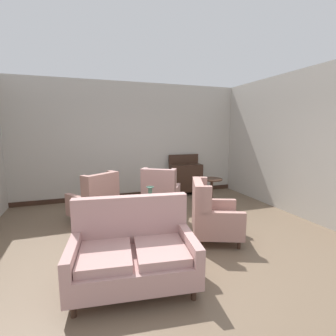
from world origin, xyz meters
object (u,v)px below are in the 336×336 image
(coffee_table, at_px, (150,214))
(armchair_beside_settee, at_px, (96,201))
(porcelain_vase, at_px, (150,199))
(side_table, at_px, (212,189))
(settee, at_px, (133,252))
(armchair_near_window, at_px, (212,215))
(armchair_far_left, at_px, (161,195))
(sideboard, at_px, (186,177))

(coffee_table, bearing_deg, armchair_beside_settee, 130.71)
(porcelain_vase, xyz_separation_m, side_table, (1.88, 1.16, -0.26))
(coffee_table, xyz_separation_m, porcelain_vase, (0.02, 0.02, 0.27))
(coffee_table, distance_m, settee, 1.39)
(side_table, bearing_deg, coffee_table, -148.00)
(coffee_table, height_order, porcelain_vase, porcelain_vase)
(armchair_beside_settee, distance_m, armchair_near_window, 2.37)
(coffee_table, xyz_separation_m, armchair_far_left, (0.54, 1.04, 0.03))
(coffee_table, distance_m, armchair_far_left, 1.17)
(coffee_table, relative_size, porcelain_vase, 2.23)
(porcelain_vase, bearing_deg, armchair_near_window, -28.64)
(settee, distance_m, armchair_near_window, 1.71)
(armchair_far_left, xyz_separation_m, sideboard, (1.19, 1.38, 0.06))
(porcelain_vase, bearing_deg, sideboard, 54.52)
(porcelain_vase, relative_size, armchair_beside_settee, 0.36)
(porcelain_vase, xyz_separation_m, armchair_near_window, (0.94, -0.52, -0.24))
(porcelain_vase, xyz_separation_m, armchair_far_left, (0.52, 1.02, -0.23))
(coffee_table, bearing_deg, porcelain_vase, 50.04)
(porcelain_vase, distance_m, armchair_near_window, 1.10)
(settee, distance_m, side_table, 3.47)
(armchair_beside_settee, bearing_deg, armchair_near_window, 105.76)
(armchair_near_window, relative_size, side_table, 1.53)
(sideboard, bearing_deg, settee, -121.65)
(coffee_table, distance_m, side_table, 2.23)
(settee, bearing_deg, sideboard, 65.89)
(armchair_near_window, bearing_deg, sideboard, 7.19)
(armchair_beside_settee, distance_m, armchair_far_left, 1.41)
(porcelain_vase, bearing_deg, side_table, 31.76)
(settee, relative_size, armchair_far_left, 1.46)
(porcelain_vase, height_order, armchair_near_window, armchair_near_window)
(armchair_near_window, xyz_separation_m, side_table, (0.93, 1.68, -0.02))
(porcelain_vase, xyz_separation_m, sideboard, (1.71, 2.40, -0.17))
(porcelain_vase, height_order, armchair_far_left, armchair_far_left)
(porcelain_vase, relative_size, armchair_near_window, 0.37)
(armchair_beside_settee, bearing_deg, armchair_far_left, 146.45)
(sideboard, bearing_deg, side_table, -82.49)
(side_table, bearing_deg, armchair_beside_settee, -176.40)
(settee, height_order, armchair_far_left, armchair_far_left)
(settee, xyz_separation_m, armchair_far_left, (1.09, 2.32, 0.04))
(coffee_table, height_order, armchair_near_window, armchair_near_window)
(coffee_table, relative_size, side_table, 1.26)
(armchair_far_left, bearing_deg, armchair_beside_settee, 31.94)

